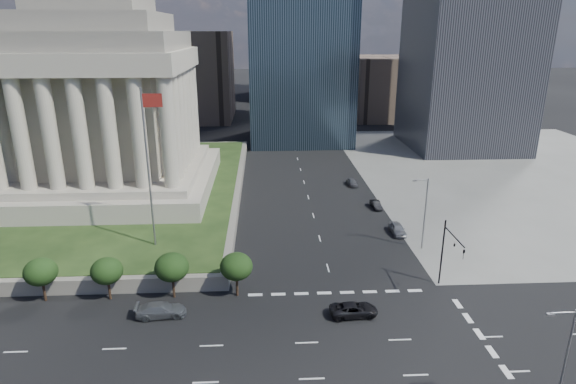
{
  "coord_description": "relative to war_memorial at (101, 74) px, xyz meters",
  "views": [
    {
      "loc": [
        -7.76,
        -33.6,
        28.16
      ],
      "look_at": [
        -5.33,
        13.73,
        12.23
      ],
      "focal_mm": 30.0,
      "sensor_mm": 36.0,
      "label": 1
    }
  ],
  "objects": [
    {
      "name": "war_memorial",
      "position": [
        0.0,
        0.0,
        0.0
      ],
      "size": [
        34.0,
        34.0,
        39.0
      ],
      "primitive_type": null,
      "color": "#ACA390",
      "rests_on": "plaza_lawn"
    },
    {
      "name": "plaza_terrace",
      "position": [
        -11.0,
        2.0,
        -20.5
      ],
      "size": [
        66.0,
        70.0,
        1.8
      ],
      "primitive_type": "cube",
      "color": "slate",
      "rests_on": "ground"
    },
    {
      "name": "sidewalk_ne",
      "position": [
        80.0,
        12.0,
        -21.38
      ],
      "size": [
        68.0,
        90.0,
        0.03
      ],
      "primitive_type": "cube",
      "color": "slate",
      "rests_on": "ground"
    },
    {
      "name": "street_lamp_south",
      "position": [
        47.33,
        -54.0,
        -15.74
      ],
      "size": [
        2.13,
        0.22,
        10.0
      ],
      "color": "slate",
      "rests_on": "ground"
    },
    {
      "name": "pickup_truck",
      "position": [
        35.29,
        -38.64,
        -20.71
      ],
      "size": [
        5.14,
        2.62,
        1.39
      ],
      "primitive_type": "imported",
      "rotation": [
        0.0,
        0.0,
        1.63
      ],
      "color": "black",
      "rests_on": "ground"
    },
    {
      "name": "street_lamp_north",
      "position": [
        47.33,
        -23.0,
        -15.74
      ],
      "size": [
        2.13,
        0.22,
        10.0
      ],
      "color": "slate",
      "rests_on": "ground"
    },
    {
      "name": "traffic_signal_ne",
      "position": [
        46.5,
        -34.3,
        -16.15
      ],
      "size": [
        0.3,
        5.74,
        8.0
      ],
      "color": "black",
      "rests_on": "ground"
    },
    {
      "name": "flagpole",
      "position": [
        12.17,
        -24.0,
        -8.29
      ],
      "size": [
        2.52,
        0.24,
        20.0
      ],
      "color": "slate",
      "rests_on": "plaza_lawn"
    },
    {
      "name": "suv_grey",
      "position": [
        15.32,
        -37.75,
        -20.65
      ],
      "size": [
        5.33,
        2.55,
        1.5
      ],
      "primitive_type": "imported",
      "rotation": [
        0.0,
        0.0,
        1.66
      ],
      "color": "#56595D",
      "rests_on": "ground"
    },
    {
      "name": "building_filler_ne",
      "position": [
        66.0,
        82.0,
        -11.4
      ],
      "size": [
        20.0,
        30.0,
        20.0
      ],
      "primitive_type": "cube",
      "color": "brown",
      "rests_on": "ground"
    },
    {
      "name": "parked_sedan_far",
      "position": [
        43.0,
        5.36,
        -20.73
      ],
      "size": [
        4.03,
        1.9,
        1.33
      ],
      "primitive_type": "imported",
      "rotation": [
        0.0,
        0.0,
        0.08
      ],
      "color": "#525459",
      "rests_on": "ground"
    },
    {
      "name": "parked_sedan_near",
      "position": [
        45.5,
        -17.88,
        -20.63
      ],
      "size": [
        4.52,
        1.88,
        1.53
      ],
      "primitive_type": "imported",
      "rotation": [
        0.0,
        0.0,
        0.02
      ],
      "color": "gray",
      "rests_on": "ground"
    },
    {
      "name": "parked_sedan_mid",
      "position": [
        44.78,
        -7.12,
        -20.79
      ],
      "size": [
        3.78,
        1.48,
        1.23
      ],
      "primitive_type": "imported",
      "rotation": [
        0.0,
        0.0,
        0.05
      ],
      "color": "black",
      "rests_on": "ground"
    },
    {
      "name": "ground",
      "position": [
        34.0,
        52.0,
        -21.4
      ],
      "size": [
        500.0,
        500.0,
        0.0
      ],
      "primitive_type": "plane",
      "color": "black",
      "rests_on": "ground"
    },
    {
      "name": "building_filler_nw",
      "position": [
        4.0,
        82.0,
        -7.4
      ],
      "size": [
        24.0,
        30.0,
        28.0
      ],
      "primitive_type": "cube",
      "color": "brown",
      "rests_on": "ground"
    },
    {
      "name": "tree_row",
      "position": [
        -1.5,
        -34.0,
        -18.4
      ],
      "size": [
        53.0,
        4.0,
        6.0
      ],
      "primitive_type": null,
      "color": "black",
      "rests_on": "ground"
    },
    {
      "name": "midrise_glass",
      "position": [
        36.0,
        47.0,
        8.6
      ],
      "size": [
        26.0,
        26.0,
        60.0
      ],
      "primitive_type": "cube",
      "color": "black",
      "rests_on": "ground"
    },
    {
      "name": "plaza_lawn",
      "position": [
        -11.0,
        2.0,
        -19.55
      ],
      "size": [
        64.0,
        68.0,
        0.1
      ],
      "primitive_type": "cube",
      "color": "#203516",
      "rests_on": "plaza_terrace"
    }
  ]
}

